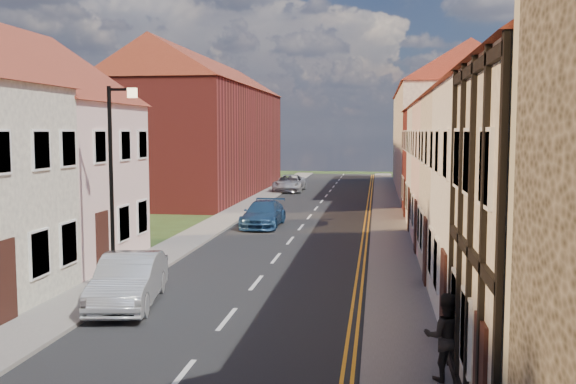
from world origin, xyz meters
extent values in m
cube|color=black|center=(0.00, 30.00, 0.01)|extent=(7.00, 90.00, 0.02)
cube|color=gray|center=(-4.40, 30.00, 0.06)|extent=(1.80, 90.00, 0.12)
cube|color=gray|center=(4.40, 30.00, 0.06)|extent=(1.80, 90.00, 0.12)
cube|color=white|center=(9.30, 23.50, 3.00)|extent=(8.00, 5.00, 6.00)
cube|color=beige|center=(9.30, 28.90, 3.00)|extent=(8.00, 5.80, 6.00)
cube|color=maroon|center=(9.30, 26.60, 8.20)|extent=(0.60, 0.60, 1.60)
cube|color=beige|center=(9.30, 34.30, 3.00)|extent=(8.00, 5.00, 6.00)
cube|color=maroon|center=(9.30, 32.40, 8.20)|extent=(0.60, 0.60, 1.60)
cube|color=maroon|center=(9.30, 39.70, 3.00)|extent=(8.00, 5.80, 6.00)
cube|color=maroon|center=(9.30, 37.40, 8.20)|extent=(0.60, 0.60, 1.60)
cube|color=beige|center=(-9.30, 23.85, 2.90)|extent=(8.00, 6.10, 5.80)
cube|color=white|center=(9.30, 55.00, 4.00)|extent=(8.00, 24.00, 8.00)
cube|color=maroon|center=(-9.30, 50.00, 4.00)|extent=(8.00, 24.00, 8.00)
cylinder|color=black|center=(-3.90, 20.00, 3.12)|extent=(0.12, 0.12, 6.00)
cube|color=black|center=(-3.55, 20.00, 6.02)|extent=(0.70, 0.08, 0.08)
cube|color=#FFD899|center=(-3.20, 20.00, 5.92)|extent=(0.25, 0.15, 0.28)
imported|color=#ABAEB3|center=(-3.00, 18.94, 0.71)|extent=(2.21, 4.50, 1.42)
imported|color=navy|center=(-1.92, 34.00, 0.65)|extent=(1.87, 4.50, 1.30)
imported|color=#B6B8BF|center=(-3.20, 52.97, 0.68)|extent=(2.28, 4.93, 1.37)
imported|color=black|center=(5.10, 14.35, 0.96)|extent=(0.82, 0.64, 1.69)
camera|label=1|loc=(3.79, 2.29, 4.82)|focal=40.00mm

